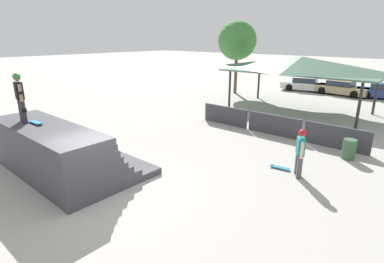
{
  "coord_description": "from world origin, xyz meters",
  "views": [
    {
      "loc": [
        7.77,
        -4.54,
        4.85
      ],
      "look_at": [
        -0.2,
        4.61,
        1.04
      ],
      "focal_mm": 28.0,
      "sensor_mm": 36.0,
      "label": 1
    }
  ],
  "objects": [
    {
      "name": "pavilion_shelter",
      "position": [
        -0.09,
        15.65,
        3.12
      ],
      "size": [
        10.0,
        4.99,
        3.66
      ],
      "color": "#2D2D33",
      "rests_on": "ground"
    },
    {
      "name": "ground_plane",
      "position": [
        0.0,
        0.0,
        0.0
      ],
      "size": [
        160.0,
        160.0,
        0.0
      ],
      "primitive_type": "plane",
      "color": "#ADA8A0"
    },
    {
      "name": "quarter_pipe_ramp",
      "position": [
        -2.67,
        -0.01,
        0.82
      ],
      "size": [
        5.76,
        3.66,
        1.88
      ],
      "color": "#424247",
      "rests_on": "ground"
    },
    {
      "name": "parked_car_white",
      "position": [
        -2.71,
        23.88,
        0.6
      ],
      "size": [
        4.66,
        2.4,
        1.27
      ],
      "rotation": [
        0.0,
        0.0,
        0.18
      ],
      "color": "silver",
      "rests_on": "ground"
    },
    {
      "name": "bystander_walking",
      "position": [
        4.12,
        5.54,
        1.05
      ],
      "size": [
        0.46,
        0.65,
        1.78
      ],
      "rotation": [
        0.0,
        0.0,
        2.13
      ],
      "color": "#4C4C51",
      "rests_on": "ground"
    },
    {
      "name": "trash_bin",
      "position": [
        5.06,
        8.52,
        0.42
      ],
      "size": [
        0.52,
        0.52,
        0.85
      ],
      "primitive_type": "cylinder",
      "color": "#385B3D",
      "rests_on": "ground"
    },
    {
      "name": "skater_on_deck",
      "position": [
        -3.84,
        -0.6,
        2.91
      ],
      "size": [
        0.77,
        0.32,
        1.78
      ],
      "rotation": [
        0.0,
        0.0,
        -0.19
      ],
      "color": "#2D2D33",
      "rests_on": "quarter_pipe_ramp"
    },
    {
      "name": "parked_car_tan",
      "position": [
        0.45,
        23.87,
        0.6
      ],
      "size": [
        4.6,
        2.12,
        1.27
      ],
      "rotation": [
        0.0,
        0.0,
        -0.1
      ],
      "color": "tan",
      "rests_on": "ground"
    },
    {
      "name": "tree_far_back",
      "position": [
        -7.12,
        18.54,
        4.58
      ],
      "size": [
        3.34,
        3.34,
        6.27
      ],
      "color": "brown",
      "rests_on": "ground"
    },
    {
      "name": "skateboard_on_ground",
      "position": [
        3.34,
        5.7,
        0.06
      ],
      "size": [
        0.79,
        0.31,
        0.09
      ],
      "rotation": [
        0.0,
        0.0,
        3.29
      ],
      "color": "blue",
      "rests_on": "ground"
    },
    {
      "name": "skateboard_on_deck",
      "position": [
        -3.27,
        -0.42,
        1.94
      ],
      "size": [
        0.82,
        0.24,
        0.09
      ],
      "rotation": [
        0.0,
        0.0,
        0.05
      ],
      "color": "blue",
      "rests_on": "quarter_pipe_ramp"
    },
    {
      "name": "parked_car_blue",
      "position": [
        3.61,
        24.35,
        0.6
      ],
      "size": [
        4.29,
        2.51,
        1.27
      ],
      "rotation": [
        0.0,
        0.0,
        0.2
      ],
      "color": "navy",
      "rests_on": "ground"
    },
    {
      "name": "barrier_fence",
      "position": [
        1.19,
        9.49,
        0.53
      ],
      "size": [
        9.02,
        0.12,
        1.05
      ],
      "color": "#3D3D42",
      "rests_on": "ground"
    }
  ]
}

